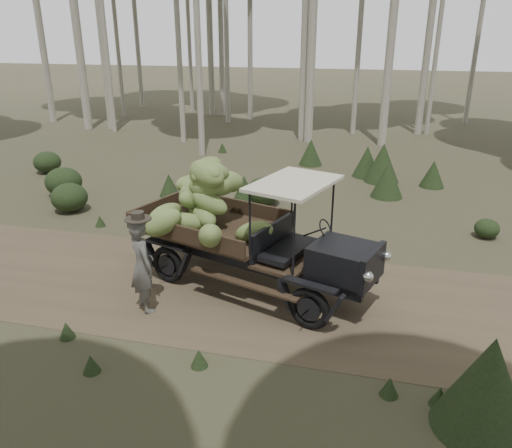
{
  "coord_description": "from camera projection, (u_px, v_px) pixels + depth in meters",
  "views": [
    {
      "loc": [
        2.85,
        -8.27,
        4.81
      ],
      "look_at": [
        0.72,
        0.37,
        1.33
      ],
      "focal_mm": 35.0,
      "sensor_mm": 36.0,
      "label": 1
    }
  ],
  "objects": [
    {
      "name": "undergrowth",
      "position": [
        174.0,
        296.0,
        8.56
      ],
      "size": [
        22.43,
        21.93,
        1.37
      ],
      "color": "#233319",
      "rests_on": "ground"
    },
    {
      "name": "banana_truck",
      "position": [
        228.0,
        213.0,
        9.78
      ],
      "size": [
        5.25,
        3.16,
        2.52
      ],
      "rotation": [
        0.0,
        0.0,
        -0.32
      ],
      "color": "black",
      "rests_on": "ground"
    },
    {
      "name": "dirt_track",
      "position": [
        216.0,
        290.0,
        9.87
      ],
      "size": [
        70.0,
        4.0,
        0.01
      ],
      "primitive_type": "cube",
      "color": "brown",
      "rests_on": "ground"
    },
    {
      "name": "farmer",
      "position": [
        142.0,
        265.0,
        8.88
      ],
      "size": [
        0.75,
        0.74,
        1.9
      ],
      "rotation": [
        0.0,
        0.0,
        2.39
      ],
      "color": "#54524D",
      "rests_on": "ground"
    },
    {
      "name": "ground",
      "position": [
        216.0,
        290.0,
        9.87
      ],
      "size": [
        120.0,
        120.0,
        0.0
      ],
      "primitive_type": "plane",
      "color": "#473D2B",
      "rests_on": "ground"
    }
  ]
}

